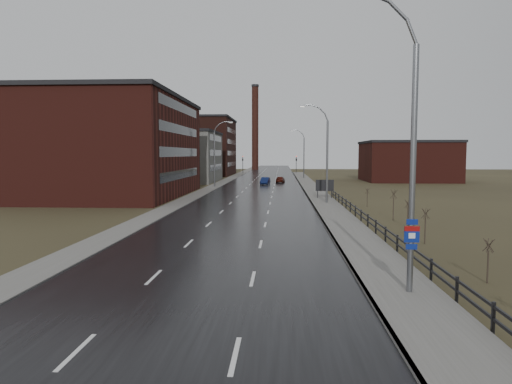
# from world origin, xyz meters

# --- Properties ---
(ground) EXTENTS (320.00, 320.00, 0.00)m
(ground) POSITION_xyz_m (0.00, 0.00, 0.00)
(ground) COLOR #2D2819
(ground) RESTS_ON ground
(road) EXTENTS (14.00, 300.00, 0.06)m
(road) POSITION_xyz_m (0.00, 60.00, 0.03)
(road) COLOR black
(road) RESTS_ON ground
(sidewalk_right) EXTENTS (3.20, 180.00, 0.18)m
(sidewalk_right) POSITION_xyz_m (8.60, 35.00, 0.09)
(sidewalk_right) COLOR #595651
(sidewalk_right) RESTS_ON ground
(curb_right) EXTENTS (0.16, 180.00, 0.18)m
(curb_right) POSITION_xyz_m (7.08, 35.00, 0.09)
(curb_right) COLOR slate
(curb_right) RESTS_ON ground
(sidewalk_left) EXTENTS (2.40, 260.00, 0.12)m
(sidewalk_left) POSITION_xyz_m (-8.20, 60.00, 0.06)
(sidewalk_left) COLOR #595651
(sidewalk_left) RESTS_ON ground
(warehouse_near) EXTENTS (22.44, 28.56, 13.50)m
(warehouse_near) POSITION_xyz_m (-20.99, 45.00, 6.76)
(warehouse_near) COLOR #471914
(warehouse_near) RESTS_ON ground
(warehouse_mid) EXTENTS (16.32, 20.40, 10.50)m
(warehouse_mid) POSITION_xyz_m (-17.99, 78.00, 5.26)
(warehouse_mid) COLOR slate
(warehouse_mid) RESTS_ON ground
(warehouse_far) EXTENTS (26.52, 24.48, 15.50)m
(warehouse_far) POSITION_xyz_m (-22.99, 108.00, 7.76)
(warehouse_far) COLOR #331611
(warehouse_far) RESTS_ON ground
(building_right) EXTENTS (18.36, 16.32, 8.50)m
(building_right) POSITION_xyz_m (30.30, 82.00, 4.26)
(building_right) COLOR #471914
(building_right) RESTS_ON ground
(smokestack) EXTENTS (2.70, 2.70, 30.70)m
(smokestack) POSITION_xyz_m (-6.00, 150.00, 15.50)
(smokestack) COLOR #331611
(smokestack) RESTS_ON ground
(streetlight_main) EXTENTS (3.91, 0.29, 12.11)m
(streetlight_main) POSITION_xyz_m (8.47, 2.00, 6.06)
(streetlight_main) COLOR slate
(streetlight_main) RESTS_ON ground
(streetlight_right_mid) EXTENTS (3.36, 0.28, 11.35)m
(streetlight_right_mid) POSITION_xyz_m (8.50, 36.00, 5.84)
(streetlight_right_mid) COLOR slate
(streetlight_right_mid) RESTS_ON ground
(streetlight_left) EXTENTS (3.36, 0.28, 11.35)m
(streetlight_left) POSITION_xyz_m (-7.70, 62.00, 5.84)
(streetlight_left) COLOR slate
(streetlight_left) RESTS_ON ground
(streetlight_right_far) EXTENTS (3.36, 0.28, 11.35)m
(streetlight_right_far) POSITION_xyz_m (8.50, 90.00, 5.84)
(streetlight_right_far) COLOR slate
(streetlight_right_far) RESTS_ON ground
(guardrail) EXTENTS (0.10, 53.05, 1.10)m
(guardrail) POSITION_xyz_m (10.30, 18.31, 0.71)
(guardrail) COLOR black
(guardrail) RESTS_ON ground
(shrub_b) EXTENTS (0.48, 0.50, 2.00)m
(shrub_b) POSITION_xyz_m (12.78, 4.05, 1.06)
(shrub_b) COLOR #382D23
(shrub_b) RESTS_ON ground
(shrub_c) EXTENTS (0.54, 0.57, 2.29)m
(shrub_c) POSITION_xyz_m (12.79, 12.99, 1.22)
(shrub_c) COLOR #382D23
(shrub_c) RESTS_ON ground
(shrub_d) EXTENTS (0.51, 0.54, 2.16)m
(shrub_d) POSITION_xyz_m (13.49, 19.62, 1.14)
(shrub_d) COLOR #382D23
(shrub_d) RESTS_ON ground
(shrub_e) EXTENTS (0.63, 0.66, 2.67)m
(shrub_e) POSITION_xyz_m (13.32, 23.50, 1.42)
(shrub_e) COLOR #382D23
(shrub_e) RESTS_ON ground
(shrub_f) EXTENTS (0.49, 0.51, 2.04)m
(shrub_f) POSITION_xyz_m (12.94, 33.58, 1.08)
(shrub_f) COLOR #382D23
(shrub_f) RESTS_ON ground
(billboard) EXTENTS (2.30, 0.17, 2.49)m
(billboard) POSITION_xyz_m (9.10, 41.80, 1.69)
(billboard) COLOR black
(billboard) RESTS_ON ground
(traffic_light_left) EXTENTS (0.58, 2.73, 5.30)m
(traffic_light_left) POSITION_xyz_m (-8.00, 120.00, 4.60)
(traffic_light_left) COLOR black
(traffic_light_left) RESTS_ON ground
(traffic_light_right) EXTENTS (0.58, 2.73, 5.30)m
(traffic_light_right) POSITION_xyz_m (8.00, 120.00, 4.60)
(traffic_light_right) COLOR black
(traffic_light_right) RESTS_ON ground
(car_near) EXTENTS (1.86, 4.28, 1.37)m
(car_near) POSITION_xyz_m (0.59, 68.27, 0.68)
(car_near) COLOR #0E1946
(car_near) RESTS_ON ground
(car_far) EXTENTS (1.97, 3.99, 1.31)m
(car_far) POSITION_xyz_m (3.38, 74.24, 0.65)
(car_far) COLOR #48140C
(car_far) RESTS_ON ground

